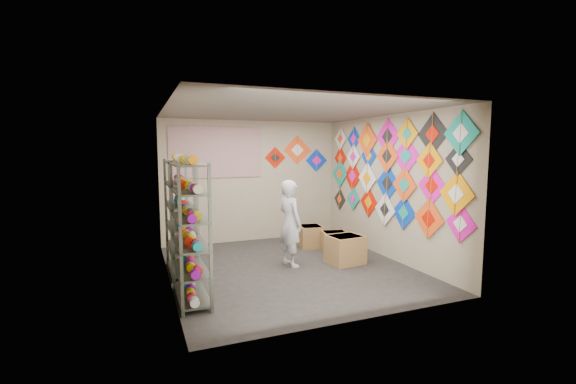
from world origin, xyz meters
name	(u,v)px	position (x,y,z in m)	size (l,w,h in m)	color
ground	(289,268)	(0.00, 0.00, 0.00)	(4.50, 4.50, 0.00)	#272522
room_walls	(289,174)	(0.00, 0.00, 1.64)	(4.50, 4.50, 4.50)	tan
shelf_rack_front	(190,232)	(-1.78, -0.85, 0.95)	(0.40, 1.10, 1.90)	#4C5147
shelf_rack_back	(180,217)	(-1.78, 0.45, 0.95)	(0.40, 1.10, 1.90)	#4C5147
string_spools	(184,217)	(-1.78, -0.20, 1.05)	(0.12, 2.36, 0.12)	#F42246
kite_wall_display	(389,171)	(1.98, -0.09, 1.66)	(0.06, 4.22, 2.06)	#F310B3
back_wall_kites	(298,155)	(1.12, 2.24, 1.93)	(1.58, 0.02, 0.87)	red
poster	(216,152)	(-0.80, 2.23, 2.00)	(2.00, 0.01, 1.10)	#7E55B9
shopkeeper	(290,223)	(0.07, 0.12, 0.77)	(0.48, 0.63, 1.53)	silver
carton_a	(345,249)	(1.05, -0.13, 0.25)	(0.61, 0.51, 0.51)	olive
carton_b	(334,242)	(1.26, 0.67, 0.20)	(0.50, 0.41, 0.41)	olive
carton_c	(310,236)	(0.97, 1.19, 0.23)	(0.47, 0.52, 0.45)	olive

